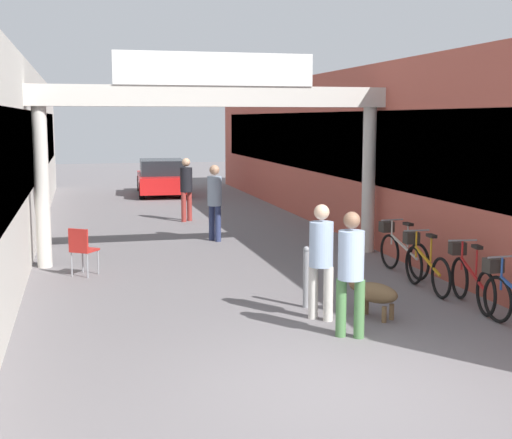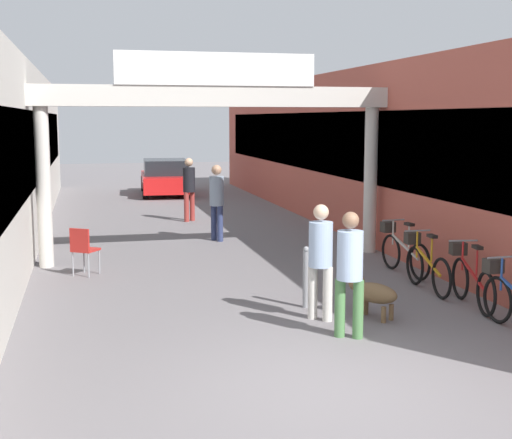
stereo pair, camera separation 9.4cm
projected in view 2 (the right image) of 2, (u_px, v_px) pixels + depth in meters
ground_plane at (342, 392)px, 7.49m from camera, size 80.00×80.00×0.00m
storefront_right at (380, 150)px, 18.97m from camera, size 3.00×26.00×4.03m
arcade_sign_gateway at (215, 114)px, 14.19m from camera, size 7.40×0.47×4.14m
pedestrian_with_dog at (350, 266)px, 9.24m from camera, size 0.46×0.46×1.67m
pedestrian_companion at (321, 254)px, 10.07m from camera, size 0.48×0.48×1.66m
pedestrian_carrying_crate at (217, 197)px, 16.64m from camera, size 0.46×0.46×1.79m
pedestrian_elderly_walking at (189, 185)px, 19.85m from camera, size 0.48×0.48×1.77m
dog_on_leash at (371, 292)px, 10.25m from camera, size 0.67×0.83×0.60m
bicycle_red_second at (470, 278)px, 10.91m from camera, size 0.46×1.68×0.98m
bicycle_orange_third at (425, 264)px, 11.91m from camera, size 0.46×1.69×0.98m
bicycle_silver_farthest at (402, 250)px, 13.20m from camera, size 0.46×1.69×0.98m
bollard_post_metal at (306, 277)px, 10.79m from camera, size 0.10×0.10×0.95m
cafe_chair_red_nearer at (83, 247)px, 12.97m from camera, size 0.56×0.56×0.89m
parked_car_red at (166, 178)px, 26.90m from camera, size 1.99×4.09×1.33m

